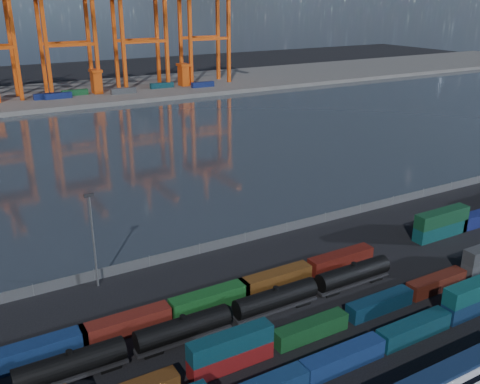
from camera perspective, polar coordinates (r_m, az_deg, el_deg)
ground at (r=86.45m, az=10.25°, el=-12.29°), size 700.00×700.00×0.00m
harbor_water at (r=172.97m, az=-12.59°, el=4.37°), size 700.00×700.00×0.00m
far_quay at (r=272.62m, az=-19.61°, el=9.64°), size 700.00×70.00×2.00m
container_row_mid at (r=83.92m, az=12.49°, el=-12.07°), size 140.66×2.41×5.13m
container_row_north at (r=101.57m, az=13.22°, el=-6.07°), size 143.02×2.66×5.68m
tanker_string at (r=75.32m, az=-11.67°, el=-15.82°), size 91.85×3.08×4.41m
waterfront_fence at (r=105.88m, az=0.54°, el=-4.90°), size 160.12×0.12×2.20m
yard_light_mast at (r=90.41m, az=-15.41°, el=-4.49°), size 1.60×0.40×16.60m
gantry_cranes at (r=261.03m, az=-22.03°, el=17.58°), size 200.05×48.09×65.13m
quay_containers at (r=256.30m, az=-21.44°, el=9.33°), size 172.58×10.99×2.60m
straddle_carriers at (r=261.39m, az=-19.89°, el=10.72°), size 140.00×7.00×11.10m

